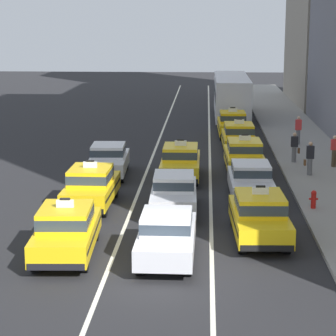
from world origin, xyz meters
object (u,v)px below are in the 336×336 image
(taxi_right_fifth, at_px, (232,123))
(pedestrian_by_storefront, at_px, (295,147))
(taxi_left_second, at_px, (91,186))
(pedestrian_trailing, at_px, (310,158))
(taxi_center_third, at_px, (181,161))
(taxi_right_fourth, at_px, (239,137))
(sedan_right_second, at_px, (251,179))
(bus_right_sixth, at_px, (231,95))
(pedestrian_far_corner, at_px, (335,151))
(pedestrian_near_crosswalk, at_px, (298,130))
(taxi_right_third, at_px, (244,155))
(taxi_right_nearest, at_px, (259,215))
(fire_hydrant, at_px, (314,198))
(sedan_left_third, at_px, (109,159))
(sedan_center_nearest, at_px, (167,234))
(sedan_center_second, at_px, (174,192))
(taxi_left_nearest, at_px, (66,230))

(taxi_right_fifth, height_order, pedestrian_by_storefront, taxi_right_fifth)
(taxi_left_second, bearing_deg, pedestrian_trailing, 30.85)
(taxi_center_third, relative_size, pedestrian_by_storefront, 2.91)
(taxi_right_fourth, bearing_deg, pedestrian_by_storefront, -51.29)
(sedan_right_second, xyz_separation_m, bus_right_sixth, (-0.01, 24.40, 0.97))
(taxi_left_second, relative_size, pedestrian_far_corner, 2.83)
(sedan_right_second, height_order, pedestrian_far_corner, pedestrian_far_corner)
(taxi_center_third, xyz_separation_m, pedestrian_near_crosswalk, (6.71, 8.95, 0.14))
(pedestrian_by_storefront, relative_size, pedestrian_far_corner, 0.97)
(pedestrian_near_crosswalk, bearing_deg, taxi_left_second, -125.82)
(taxi_right_third, bearing_deg, taxi_right_fifth, 91.12)
(taxi_right_nearest, relative_size, fire_hydrant, 6.34)
(taxi_left_second, xyz_separation_m, taxi_right_third, (6.58, 6.79, 0.00))
(sedan_left_third, xyz_separation_m, pedestrian_far_corner, (11.27, 2.07, 0.11))
(sedan_center_nearest, xyz_separation_m, taxi_right_third, (3.13, 13.00, 0.03))
(pedestrian_far_corner, bearing_deg, pedestrian_trailing, -127.75)
(sedan_right_second, bearing_deg, taxi_right_fourth, 90.18)
(taxi_right_fifth, bearing_deg, sedan_right_second, -89.23)
(bus_right_sixth, distance_m, fire_hydrant, 26.46)
(sedan_center_nearest, bearing_deg, sedan_right_second, 68.21)
(taxi_right_fifth, relative_size, bus_right_sixth, 0.41)
(pedestrian_trailing, bearing_deg, sedan_right_second, -126.70)
(sedan_left_third, xyz_separation_m, taxi_right_fifth, (6.44, 11.77, 0.03))
(taxi_right_fourth, bearing_deg, sedan_center_second, -103.60)
(taxi_right_fourth, bearing_deg, fire_hydrant, -79.11)
(taxi_left_nearest, distance_m, taxi_left_second, 6.01)
(taxi_left_nearest, bearing_deg, sedan_center_nearest, -3.59)
(taxi_left_second, height_order, pedestrian_near_crosswalk, taxi_left_second)
(taxi_left_nearest, distance_m, fire_hydrant, 10.49)
(taxi_center_third, relative_size, sedan_right_second, 1.05)
(taxi_right_third, xyz_separation_m, pedestrian_near_crosswalk, (3.60, 7.31, 0.14))
(pedestrian_trailing, bearing_deg, sedan_center_nearest, -117.44)
(taxi_right_fifth, bearing_deg, sedan_center_second, -99.26)
(taxi_right_nearest, bearing_deg, pedestrian_trailing, 72.20)
(taxi_left_nearest, bearing_deg, taxi_center_third, 73.60)
(sedan_center_second, bearing_deg, bus_right_sixth, 83.26)
(sedan_center_second, bearing_deg, sedan_right_second, 35.89)
(sedan_left_third, distance_m, sedan_right_second, 7.79)
(taxi_left_second, distance_m, taxi_right_nearest, 7.65)
(taxi_left_second, distance_m, pedestrian_near_crosswalk, 17.39)
(sedan_right_second, height_order, bus_right_sixth, bus_right_sixth)
(sedan_right_second, distance_m, pedestrian_trailing, 5.17)
(pedestrian_by_storefront, distance_m, pedestrian_far_corner, 2.18)
(taxi_left_second, height_order, taxi_right_third, same)
(taxi_center_third, height_order, fire_hydrant, taxi_center_third)
(sedan_center_nearest, height_order, taxi_right_third, taxi_right_third)
(sedan_center_second, bearing_deg, taxi_center_third, 89.53)
(pedestrian_far_corner, xyz_separation_m, fire_hydrant, (-2.23, -8.04, -0.41))
(sedan_left_third, height_order, pedestrian_trailing, pedestrian_trailing)
(taxi_right_nearest, bearing_deg, pedestrian_by_storefront, 77.79)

